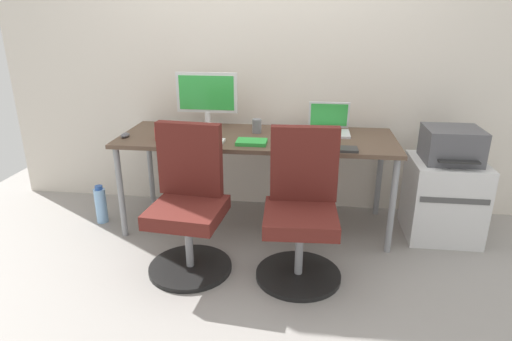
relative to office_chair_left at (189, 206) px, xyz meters
The scene contains 18 objects.
ground_plane 0.85m from the office_chair_left, 60.78° to the left, with size 5.28×5.28×0.00m, color gray.
back_wall 1.44m from the office_chair_left, 71.63° to the left, with size 4.40×0.04×2.60m, color silver.
desk 0.77m from the office_chair_left, 60.78° to the left, with size 2.03×0.72×0.72m.
office_chair_left is the anchor object (origin of this frame).
office_chair_right 0.71m from the office_chair_left, ahead, with size 0.54×0.54×0.94m.
side_cabinet 1.86m from the office_chair_left, 20.29° to the left, with size 0.51×0.49×0.59m.
printer 1.88m from the office_chair_left, 20.27° to the left, with size 0.38×0.40×0.24m.
water_bottle_on_floor 1.06m from the office_chair_left, 149.07° to the left, with size 0.09×0.09×0.31m.
desktop_monitor 1.02m from the office_chair_left, 94.09° to the left, with size 0.48×0.18×0.43m.
open_laptop 1.25m from the office_chair_left, 42.23° to the left, with size 0.31×0.27×0.22m.
keyboard_by_monitor 0.53m from the office_chair_left, 92.49° to the left, with size 0.34×0.12×0.02m, color silver.
keyboard_by_laptop 1.02m from the office_chair_left, 21.99° to the left, with size 0.34×0.12×0.02m, color #2D2D2D.
mouse_by_monitor 0.84m from the office_chair_left, 140.54° to the left, with size 0.06×0.10×0.03m, color #515156.
mouse_by_laptop 0.74m from the office_chair_left, 32.30° to the left, with size 0.06×0.10×0.03m, color #515156.
coffee_mug 0.65m from the office_chair_left, 124.70° to the left, with size 0.08×0.08×0.09m, color red.
pen_cup 0.89m from the office_chair_left, 64.86° to the left, with size 0.07×0.07×0.10m, color slate.
notebook 0.64m from the office_chair_left, 51.62° to the left, with size 0.21×0.15×0.03m, color green.
paper_pile 0.98m from the office_chair_left, 51.36° to the left, with size 0.21×0.30×0.01m, color white.
Camera 1 is at (0.38, -3.09, 1.59)m, focal length 30.51 mm.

